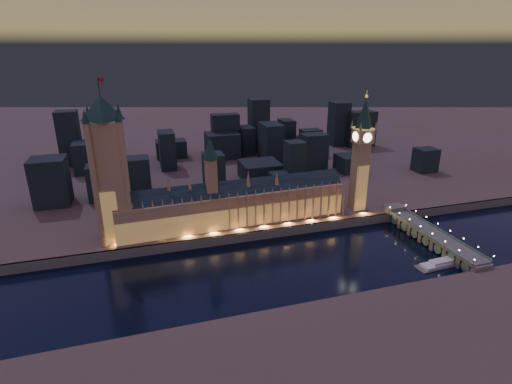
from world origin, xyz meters
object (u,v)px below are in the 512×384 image
object	(u,v)px
victoria_tower	(109,164)
elizabeth_tower	(362,146)
westminster_bridge	(428,235)
river_boat	(445,263)
palace_of_westminster	(234,204)

from	to	relation	value
victoria_tower	elizabeth_tower	xyz separation A→B (m)	(218.00, -0.00, -0.98)
victoria_tower	westminster_bridge	distance (m)	264.99
elizabeth_tower	river_boat	xyz separation A→B (m)	(17.95, -100.89, -68.11)
westminster_bridge	elizabeth_tower	bearing A→B (deg)	115.03
river_boat	westminster_bridge	bearing A→B (deg)	70.50
palace_of_westminster	westminster_bridge	bearing A→B (deg)	-23.32
elizabeth_tower	westminster_bridge	world-z (taller)	elizabeth_tower
palace_of_westminster	victoria_tower	world-z (taller)	victoria_tower
elizabeth_tower	palace_of_westminster	bearing A→B (deg)	-179.91
palace_of_westminster	victoria_tower	distance (m)	106.88
palace_of_westminster	victoria_tower	size ratio (longest dim) A/B	1.60
westminster_bridge	river_boat	distance (m)	37.93
victoria_tower	elizabeth_tower	distance (m)	218.00
palace_of_westminster	river_boat	distance (m)	173.17
river_boat	victoria_tower	bearing A→B (deg)	156.85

